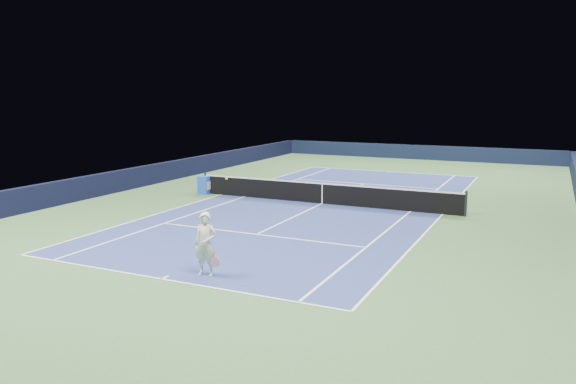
% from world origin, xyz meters
% --- Properties ---
extents(ground, '(40.00, 40.00, 0.00)m').
position_xyz_m(ground, '(0.00, 0.00, 0.00)').
color(ground, '#395D33').
rests_on(ground, ground).
extents(wall_far, '(22.00, 0.35, 1.10)m').
position_xyz_m(wall_far, '(0.00, 19.82, 0.55)').
color(wall_far, '#101832').
rests_on(wall_far, ground).
extents(wall_left, '(0.35, 40.00, 1.10)m').
position_xyz_m(wall_left, '(-10.82, 0.00, 0.55)').
color(wall_left, black).
rests_on(wall_left, ground).
extents(court_surface, '(10.97, 23.77, 0.01)m').
position_xyz_m(court_surface, '(0.00, 0.00, 0.00)').
color(court_surface, navy).
rests_on(court_surface, ground).
extents(baseline_far, '(10.97, 0.08, 0.00)m').
position_xyz_m(baseline_far, '(0.00, 11.88, 0.01)').
color(baseline_far, white).
rests_on(baseline_far, ground).
extents(baseline_near, '(10.97, 0.08, 0.00)m').
position_xyz_m(baseline_near, '(0.00, -11.88, 0.01)').
color(baseline_near, white).
rests_on(baseline_near, ground).
extents(sideline_doubles_right, '(0.08, 23.77, 0.00)m').
position_xyz_m(sideline_doubles_right, '(5.49, 0.00, 0.01)').
color(sideline_doubles_right, white).
rests_on(sideline_doubles_right, ground).
extents(sideline_doubles_left, '(0.08, 23.77, 0.00)m').
position_xyz_m(sideline_doubles_left, '(-5.49, 0.00, 0.01)').
color(sideline_doubles_left, white).
rests_on(sideline_doubles_left, ground).
extents(sideline_singles_right, '(0.08, 23.77, 0.00)m').
position_xyz_m(sideline_singles_right, '(4.12, 0.00, 0.01)').
color(sideline_singles_right, white).
rests_on(sideline_singles_right, ground).
extents(sideline_singles_left, '(0.08, 23.77, 0.00)m').
position_xyz_m(sideline_singles_left, '(-4.12, 0.00, 0.01)').
color(sideline_singles_left, white).
rests_on(sideline_singles_left, ground).
extents(service_line_far, '(8.23, 0.08, 0.00)m').
position_xyz_m(service_line_far, '(0.00, 6.40, 0.01)').
color(service_line_far, white).
rests_on(service_line_far, ground).
extents(service_line_near, '(8.23, 0.08, 0.00)m').
position_xyz_m(service_line_near, '(0.00, -6.40, 0.01)').
color(service_line_near, white).
rests_on(service_line_near, ground).
extents(center_service_line, '(0.08, 12.80, 0.00)m').
position_xyz_m(center_service_line, '(0.00, 0.00, 0.01)').
color(center_service_line, white).
rests_on(center_service_line, ground).
extents(center_mark_far, '(0.08, 0.30, 0.00)m').
position_xyz_m(center_mark_far, '(0.00, 11.73, 0.01)').
color(center_mark_far, white).
rests_on(center_mark_far, ground).
extents(center_mark_near, '(0.08, 0.30, 0.00)m').
position_xyz_m(center_mark_near, '(0.00, -11.73, 0.01)').
color(center_mark_near, white).
rests_on(center_mark_near, ground).
extents(tennis_net, '(12.90, 0.10, 1.07)m').
position_xyz_m(tennis_net, '(0.00, 0.00, 0.50)').
color(tennis_net, black).
rests_on(tennis_net, ground).
extents(sponsor_cube, '(0.59, 0.51, 0.91)m').
position_xyz_m(sponsor_cube, '(-6.40, -0.10, 0.46)').
color(sponsor_cube, blue).
rests_on(sponsor_cube, ground).
extents(tennis_player, '(0.84, 1.30, 2.65)m').
position_xyz_m(tennis_player, '(0.93, -11.08, 0.90)').
color(tennis_player, silver).
rests_on(tennis_player, ground).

